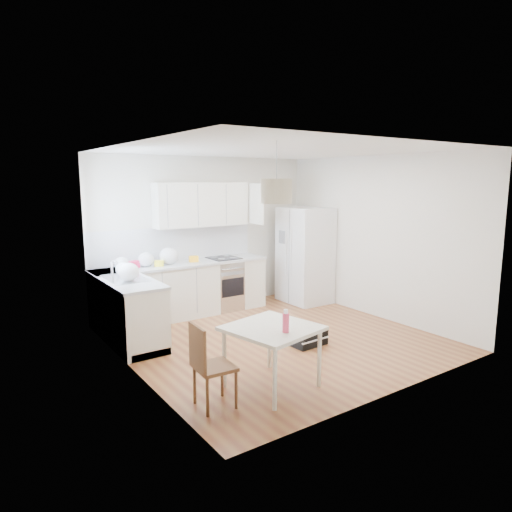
{
  "coord_description": "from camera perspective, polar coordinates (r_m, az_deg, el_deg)",
  "views": [
    {
      "loc": [
        -3.85,
        -5.09,
        2.3
      ],
      "look_at": [
        -0.07,
        0.4,
        1.18
      ],
      "focal_mm": 32.0,
      "sensor_mm": 36.0,
      "label": 1
    }
  ],
  "objects": [
    {
      "name": "wall_back",
      "position": [
        8.21,
        -6.35,
        2.84
      ],
      "size": [
        4.2,
        0.0,
        4.2
      ],
      "primitive_type": "plane",
      "rotation": [
        1.57,
        0.0,
        0.0
      ],
      "color": "beige",
      "rests_on": "floor"
    },
    {
      "name": "floor",
      "position": [
        6.78,
        2.44,
        -10.29
      ],
      "size": [
        4.2,
        4.2,
        0.0
      ],
      "primitive_type": "plane",
      "color": "brown",
      "rests_on": "ground"
    },
    {
      "name": "grocery_bag_e",
      "position": [
        6.5,
        -15.63,
        -1.93
      ],
      "size": [
        0.28,
        0.24,
        0.25
      ],
      "primitive_type": "ellipsoid",
      "color": "white",
      "rests_on": "counter_left"
    },
    {
      "name": "refrigerator",
      "position": [
        8.65,
        6.22,
        0.12
      ],
      "size": [
        0.86,
        0.9,
        1.79
      ],
      "primitive_type": null,
      "rotation": [
        0.0,
        0.0,
        -0.01
      ],
      "color": "white",
      "rests_on": "floor"
    },
    {
      "name": "upper_cabinets",
      "position": [
        7.96,
        -6.83,
        6.41
      ],
      "size": [
        1.7,
        0.32,
        0.75
      ],
      "primitive_type": "cube",
      "color": "silver",
      "rests_on": "wall_back"
    },
    {
      "name": "pendant_lamp",
      "position": [
        4.85,
        2.58,
        8.11
      ],
      "size": [
        0.39,
        0.39,
        0.26
      ],
      "primitive_type": "cylinder",
      "rotation": [
        0.0,
        0.0,
        -0.2
      ],
      "color": "beige",
      "rests_on": "ceiling"
    },
    {
      "name": "cabinets_left",
      "position": [
        6.87,
        -15.98,
        -6.54
      ],
      "size": [
        0.6,
        1.8,
        0.88
      ],
      "primitive_type": "cube",
      "color": "silver",
      "rests_on": "floor"
    },
    {
      "name": "grocery_bag_b",
      "position": [
        7.5,
        -13.6,
        -0.43
      ],
      "size": [
        0.26,
        0.22,
        0.23
      ],
      "primitive_type": "ellipsoid",
      "color": "white",
      "rests_on": "counter_back"
    },
    {
      "name": "wall_right",
      "position": [
        7.89,
        14.8,
        2.3
      ],
      "size": [
        0.0,
        4.2,
        4.2
      ],
      "primitive_type": "plane",
      "rotation": [
        1.57,
        0.0,
        -1.57
      ],
      "color": "beige",
      "rests_on": "floor"
    },
    {
      "name": "counter_left",
      "position": [
        6.76,
        -16.16,
        -2.79
      ],
      "size": [
        0.64,
        1.82,
        0.04
      ],
      "primitive_type": "cube",
      "color": "#B7BABC",
      "rests_on": "cabinets_left"
    },
    {
      "name": "window_glassblock",
      "position": [
        6.51,
        -18.77,
        4.19
      ],
      "size": [
        0.02,
        1.0,
        1.0
      ],
      "primitive_type": "cube",
      "color": "#BFE0F9",
      "rests_on": "wall_left"
    },
    {
      "name": "dining_chair",
      "position": [
        4.77,
        -5.17,
        -13.42
      ],
      "size": [
        0.4,
        0.4,
        0.89
      ],
      "primitive_type": null,
      "rotation": [
        0.0,
        0.0,
        -0.07
      ],
      "color": "#513318",
      "rests_on": "floor"
    },
    {
      "name": "grocery_bag_c",
      "position": [
        7.62,
        -10.84,
        0.0
      ],
      "size": [
        0.31,
        0.27,
        0.28
      ],
      "primitive_type": "ellipsoid",
      "color": "white",
      "rests_on": "counter_back"
    },
    {
      "name": "grocery_bag_d",
      "position": [
        6.88,
        -16.27,
        -1.59
      ],
      "size": [
        0.22,
        0.18,
        0.2
      ],
      "primitive_type": "ellipsoid",
      "color": "white",
      "rests_on": "counter_back"
    },
    {
      "name": "ceiling",
      "position": [
        6.39,
        2.61,
        13.12
      ],
      "size": [
        4.2,
        4.2,
        0.0
      ],
      "primitive_type": "plane",
      "rotation": [
        3.14,
        0.0,
        0.0
      ],
      "color": "white",
      "rests_on": "wall_back"
    },
    {
      "name": "gym_bag",
      "position": [
        6.55,
        6.5,
        -10.02
      ],
      "size": [
        0.5,
        0.34,
        0.23
      ],
      "primitive_type": "cube",
      "rotation": [
        0.0,
        0.0,
        0.05
      ],
      "color": "black",
      "rests_on": "floor"
    },
    {
      "name": "sink",
      "position": [
        6.71,
        -16.03,
        -2.74
      ],
      "size": [
        0.5,
        0.8,
        0.16
      ],
      "primitive_type": null,
      "color": "silver",
      "rests_on": "counter_left"
    },
    {
      "name": "backsplash_left",
      "position": [
        6.62,
        -18.69,
        -0.44
      ],
      "size": [
        0.01,
        1.8,
        0.58
      ],
      "primitive_type": "cube",
      "color": "white",
      "rests_on": "wall_left"
    },
    {
      "name": "grocery_bag_a",
      "position": [
        7.34,
        -16.5,
        -0.89
      ],
      "size": [
        0.22,
        0.19,
        0.2
      ],
      "primitive_type": "ellipsoid",
      "color": "white",
      "rests_on": "counter_back"
    },
    {
      "name": "dining_table",
      "position": [
        5.1,
        2.03,
        -9.6
      ],
      "size": [
        1.05,
        1.05,
        0.7
      ],
      "rotation": [
        0.0,
        0.0,
        0.2
      ],
      "color": "beige",
      "rests_on": "floor"
    },
    {
      "name": "backsplash_back",
      "position": [
        7.96,
        -10.12,
        1.52
      ],
      "size": [
        3.0,
        0.01,
        0.58
      ],
      "primitive_type": "cube",
      "color": "white",
      "rests_on": "wall_back"
    },
    {
      "name": "wall_left",
      "position": [
        5.47,
        -15.34,
        -0.81
      ],
      "size": [
        0.0,
        4.2,
        4.2
      ],
      "primitive_type": "plane",
      "rotation": [
        1.57,
        0.0,
        1.57
      ],
      "color": "beige",
      "rests_on": "floor"
    },
    {
      "name": "drink_bottle",
      "position": [
        4.87,
        3.74,
        -8.1
      ],
      "size": [
        0.09,
        0.09,
        0.25
      ],
      "primitive_type": "cylinder",
      "rotation": [
        0.0,
        0.0,
        0.32
      ],
      "color": "#E74063",
      "rests_on": "dining_table"
    },
    {
      "name": "counter_back",
      "position": [
        7.75,
        -9.15,
        -1.0
      ],
      "size": [
        3.02,
        0.64,
        0.04
      ],
      "primitive_type": "cube",
      "color": "#B7BABC",
      "rests_on": "cabinets_back"
    },
    {
      "name": "range_oven",
      "position": [
        8.21,
        -4.01,
        -3.59
      ],
      "size": [
        0.5,
        0.61,
        0.88
      ],
      "primitive_type": null,
      "color": "silver",
      "rests_on": "floor"
    },
    {
      "name": "snack_yellow",
      "position": [
        7.5,
        -12.02,
        -0.89
      ],
      "size": [
        0.17,
        0.14,
        0.1
      ],
      "primitive_type": "cube",
      "rotation": [
        0.0,
        0.0,
        -0.49
      ],
      "color": "yellow",
      "rests_on": "counter_back"
    },
    {
      "name": "snack_red",
      "position": [
        7.43,
        -15.01,
        -1.04
      ],
      "size": [
        0.2,
        0.17,
        0.12
      ],
      "primitive_type": "cube",
      "rotation": [
        0.0,
        0.0,
        0.49
      ],
      "color": "#C2183C",
      "rests_on": "counter_back"
    },
    {
      "name": "cabinets_back",
      "position": [
        7.84,
        -9.06,
        -4.3
      ],
      "size": [
        3.0,
        0.6,
        0.88
      ],
      "primitive_type": "cube",
      "color": "silver",
      "rests_on": "floor"
    },
    {
      "name": "snack_orange",
      "position": [
        7.8,
        -7.8,
        -0.36
      ],
      "size": [
        0.16,
        0.12,
        0.1
      ],
      "primitive_type": "cube",
      "rotation": [
        0.0,
        0.0,
        -0.17
      ],
      "color": "#FEA816",
      "rests_on": "counter_back"
    }
  ]
}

